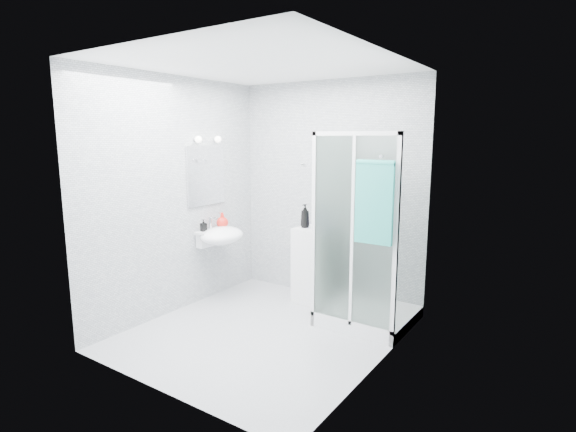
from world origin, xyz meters
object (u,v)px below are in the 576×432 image
Objects in this scene: soap_dispenser_orange at (222,220)px; soap_dispenser_black at (204,225)px; hand_towel at (374,201)px; shampoo_bottle_b at (319,219)px; shower_enclosure at (359,282)px; storage_cabinet at (312,265)px; shampoo_bottle_a at (305,216)px; wall_basin at (220,236)px.

soap_dispenser_black is (-0.04, -0.27, -0.02)m from soap_dispenser_orange.
soap_dispenser_orange is 1.33× the size of soap_dispenser_black.
shampoo_bottle_b is at bearing 144.31° from hand_towel.
shower_enclosure reaches higher than storage_cabinet.
shampoo_bottle_a reaches higher than soap_dispenser_black.
shampoo_bottle_a is at bearing 33.06° from wall_basin.
hand_towel reaches higher than wall_basin.
wall_basin is at bearing -169.19° from shower_enclosure.
soap_dispenser_orange is at bearing -155.55° from shampoo_bottle_a.
shower_enclosure is at bearing 14.54° from soap_dispenser_black.
shower_enclosure is at bearing -24.24° from shampoo_bottle_b.
shower_enclosure is at bearing 10.81° from wall_basin.
shampoo_bottle_b is at bearing 155.76° from shower_enclosure.
storage_cabinet is (-0.72, 0.25, 0.00)m from shower_enclosure.
shampoo_bottle_b is at bearing 24.39° from soap_dispenser_orange.
shower_enclosure is 1.90m from soap_dispenser_black.
shampoo_bottle_b is at bearing 23.99° from shampoo_bottle_a.
soap_dispenser_black is (-0.12, -0.15, 0.14)m from wall_basin.
wall_basin is at bearing -58.60° from soap_dispenser_orange.
shower_enclosure is at bearing -14.07° from storage_cabinet.
shower_enclosure is 3.57× the size of wall_basin.
wall_basin is at bearing -143.84° from storage_cabinet.
hand_towel is 2.77× the size of shampoo_bottle_a.
shampoo_bottle_a is at bearing 35.69° from soap_dispenser_black.
soap_dispenser_orange is at bearing 121.40° from wall_basin.
storage_cabinet is 3.25× the size of shampoo_bottle_a.
wall_basin is 3.03× the size of soap_dispenser_orange.
shower_enclosure is at bearing 127.80° from hand_towel.
shampoo_bottle_b is at bearing 31.77° from wall_basin.
storage_cabinet is 1.36m from soap_dispenser_black.
shampoo_bottle_a is at bearing -164.00° from storage_cabinet.
wall_basin is 2.05m from hand_towel.
hand_towel reaches higher than soap_dispenser_orange.
shampoo_bottle_a is at bearing -156.01° from shampoo_bottle_b.
shampoo_bottle_b is (0.99, 0.61, 0.21)m from wall_basin.
soap_dispenser_black is at bearing -145.75° from shampoo_bottle_b.
wall_basin is 0.23m from soap_dispenser_black.
shampoo_bottle_b is (0.06, 0.05, 0.56)m from storage_cabinet.
soap_dispenser_orange is at bearing 80.77° from soap_dispenser_black.
shampoo_bottle_b is 1.35m from soap_dispenser_black.
hand_towel is at bearing -5.97° from soap_dispenser_orange.
storage_cabinet is 1.21m from soap_dispenser_orange.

